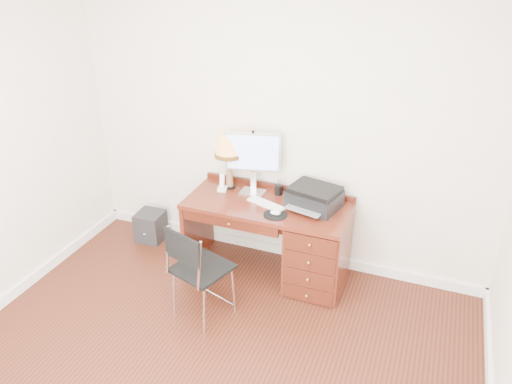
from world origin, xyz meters
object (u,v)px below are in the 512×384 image
at_px(phone, 222,186).
at_px(equipment_box, 151,226).
at_px(printer, 314,197).
at_px(desk, 300,241).
at_px(leg_lamp, 229,148).
at_px(chair, 198,266).
at_px(monitor, 254,156).

height_order(phone, equipment_box, phone).
bearing_deg(printer, equipment_box, -167.02).
distance_m(desk, equipment_box, 1.70).
height_order(leg_lamp, chair, leg_lamp).
bearing_deg(phone, chair, -88.91).
bearing_deg(leg_lamp, printer, -5.37).
bearing_deg(printer, phone, -166.43).
distance_m(chair, equipment_box, 1.47).
bearing_deg(phone, monitor, 5.86).
distance_m(monitor, equipment_box, 1.51).
bearing_deg(equipment_box, chair, -43.83).
relative_size(desk, phone, 8.54).
height_order(desk, monitor, monitor).
distance_m(printer, equipment_box, 1.89).
bearing_deg(printer, leg_lamp, -172.19).
xyz_separation_m(leg_lamp, phone, (-0.04, -0.09, -0.35)).
distance_m(leg_lamp, phone, 0.37).
height_order(desk, printer, printer).
relative_size(chair, equipment_box, 2.81).
distance_m(desk, leg_lamp, 1.09).
bearing_deg(phone, printer, -10.73).
xyz_separation_m(desk, leg_lamp, (-0.77, 0.17, 0.74)).
bearing_deg(desk, chair, -126.22).
xyz_separation_m(leg_lamp, equipment_box, (-0.90, -0.07, -1.00)).
relative_size(leg_lamp, chair, 0.62).
distance_m(monitor, phone, 0.44).
bearing_deg(desk, monitor, 161.84).
xyz_separation_m(phone, chair, (0.20, -0.92, -0.26)).
distance_m(printer, leg_lamp, 0.92).
bearing_deg(monitor, phone, -176.47).
bearing_deg(phone, equipment_box, 168.06).
xyz_separation_m(leg_lamp, chair, (0.16, -1.01, -0.62)).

